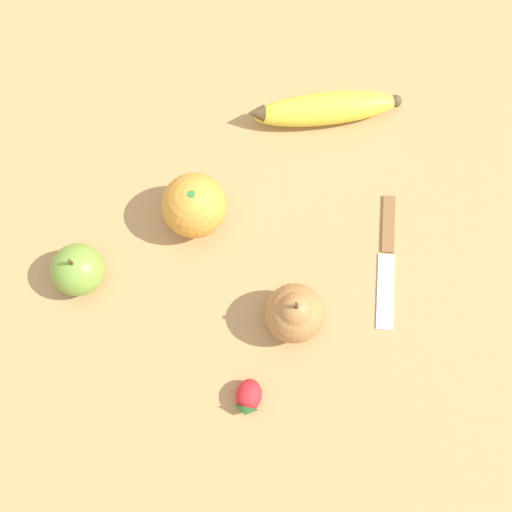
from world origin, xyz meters
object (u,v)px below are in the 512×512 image
(pear, at_px, (294,313))
(strawberry, at_px, (248,398))
(orange, at_px, (194,205))
(paring_knife, at_px, (388,255))
(banana, at_px, (324,108))
(apple, at_px, (78,270))

(pear, height_order, strawberry, pear)
(orange, height_order, paring_knife, orange)
(banana, bearing_deg, apple, 29.22)
(pear, xyz_separation_m, apple, (0.11, -0.26, -0.01))
(pear, distance_m, strawberry, 0.12)
(orange, xyz_separation_m, pear, (0.04, 0.19, -0.00))
(pear, distance_m, paring_knife, 0.16)
(strawberry, relative_size, paring_knife, 0.33)
(pear, bearing_deg, apple, -66.26)
(banana, distance_m, paring_knife, 0.22)
(banana, bearing_deg, orange, 34.06)
(orange, xyz_separation_m, paring_knife, (-0.10, 0.24, -0.04))
(banana, relative_size, paring_knife, 1.09)
(pear, distance_m, apple, 0.29)
(banana, xyz_separation_m, pear, (0.26, 0.13, 0.02))
(pear, bearing_deg, strawberry, 6.32)
(strawberry, xyz_separation_m, paring_knife, (-0.26, 0.04, -0.01))
(pear, bearing_deg, banana, -153.30)
(pear, xyz_separation_m, paring_knife, (-0.14, 0.05, -0.04))
(pear, xyz_separation_m, strawberry, (0.12, 0.01, -0.03))
(apple, bearing_deg, orange, 154.84)
(banana, relative_size, apple, 2.41)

